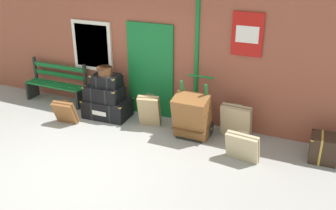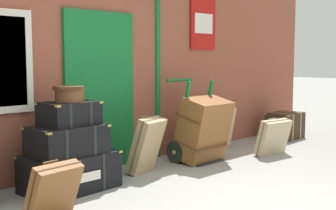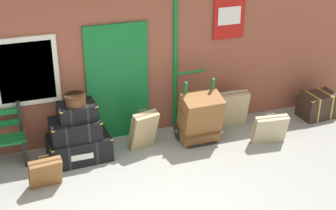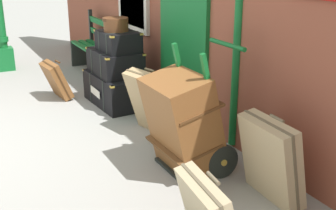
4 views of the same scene
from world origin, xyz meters
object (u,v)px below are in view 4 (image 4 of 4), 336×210
Objects in this scene: large_brown_trunk at (183,122)px; steamer_trunk_middle at (115,62)px; steamer_trunk_base at (119,89)px; porters_trolley at (199,139)px; platform_bench at (98,49)px; round_hatbox at (116,24)px; steamer_trunk_top at (118,41)px; suitcase_slate at (56,80)px; suitcase_cream at (271,160)px; suitcase_oxblood at (147,101)px.

steamer_trunk_middle is at bearing 175.87° from large_brown_trunk.
steamer_trunk_base is 2.10m from porters_trolley.
round_hatbox is (1.63, -0.27, 0.66)m from platform_bench.
large_brown_trunk is (2.14, -0.15, -0.10)m from steamer_trunk_middle.
steamer_trunk_top reaches higher than steamer_trunk_base.
steamer_trunk_base is 0.37m from steamer_trunk_middle.
steamer_trunk_middle is (1.58, -0.29, 0.14)m from platform_bench.
steamer_trunk_top is 1.15× the size of suitcase_slate.
round_hatbox is 0.47× the size of suitcase_cream.
suitcase_oxblood is at bearing 19.79° from suitcase_slate.
large_brown_trunk is at bearing -6.76° from platform_bench.
suitcase_oxblood is at bearing -3.71° from steamer_trunk_base.
suitcase_slate is (0.99, -0.96, -0.18)m from platform_bench.
porters_trolley is 1.01m from suitcase_oxblood.
steamer_trunk_base is 1.09× the size of large_brown_trunk.
steamer_trunk_middle is at bearing -154.32° from steamer_trunk_base.
suitcase_oxblood is at bearing -4.59° from steamer_trunk_top.
porters_trolley is at bearing 0.24° from round_hatbox.
round_hatbox is 0.64× the size of suitcase_slate.
platform_bench is 2.94× the size of suitcase_slate.
round_hatbox reaches higher than steamer_trunk_middle.
steamer_trunk_middle is 0.30m from steamer_trunk_top.
large_brown_trunk is at bearing -5.20° from steamer_trunk_top.
steamer_trunk_top is (0.06, 0.04, 0.29)m from steamer_trunk_middle.
steamer_trunk_middle is 2.36× the size of round_hatbox.
steamer_trunk_top is 0.86× the size of suitcase_cream.
porters_trolley reaches higher than platform_bench.
large_brown_trunk is at bearing 10.77° from suitcase_slate.
steamer_trunk_top is 2.94m from suitcase_cream.
porters_trolley is 2.82m from suitcase_slate.
porters_trolley reaches higher than steamer_trunk_base.
steamer_trunk_middle is 1.12× the size of suitcase_cream.
large_brown_trunk reaches higher than suitcase_slate.
steamer_trunk_middle is 0.85× the size of large_brown_trunk.
suitcase_oxblood is (1.73, 0.62, 0.10)m from suitcase_slate.
round_hatbox is at bearing 176.59° from suitcase_oxblood.
porters_trolley is (3.72, -0.27, -0.17)m from platform_bench.
suitcase_slate is (-0.64, -0.69, -0.83)m from round_hatbox.
large_brown_trunk reaches higher than suitcase_cream.
round_hatbox is 2.19m from large_brown_trunk.
porters_trolley reaches higher than steamer_trunk_top.
platform_bench is 1.71m from steamer_trunk_top.
steamer_trunk_base is at bearing -135.29° from steamer_trunk_top.
suitcase_slate reaches higher than steamer_trunk_base.
steamer_trunk_top reaches higher than steamer_trunk_middle.
large_brown_trunk reaches higher than suitcase_oxblood.
steamer_trunk_top is 0.53× the size of porters_trolley.
suitcase_slate is 0.73× the size of suitcase_oxblood.
suitcase_slate is at bearing -165.68° from suitcase_cream.
platform_bench is 1.53× the size of steamer_trunk_base.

